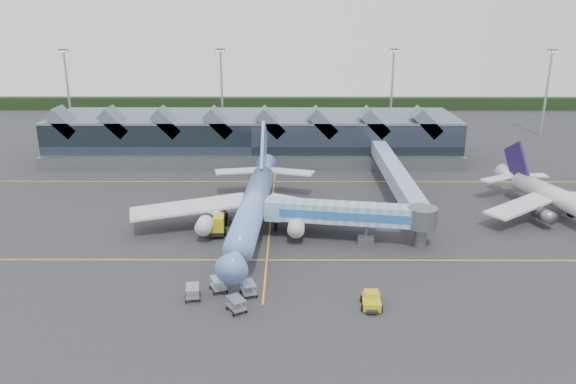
{
  "coord_description": "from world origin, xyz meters",
  "views": [
    {
      "loc": [
        3.16,
        -77.22,
        32.54
      ],
      "look_at": [
        2.81,
        6.29,
        5.0
      ],
      "focal_mm": 35.0,
      "sensor_mm": 36.0,
      "label": 1
    }
  ],
  "objects_px": {
    "pushback_tug": "(371,301)",
    "regional_jet": "(559,199)",
    "main_airliner": "(254,204)",
    "fuel_truck": "(216,214)",
    "jet_bridge": "(360,215)"
  },
  "relations": [
    {
      "from": "regional_jet",
      "to": "fuel_truck",
      "type": "relative_size",
      "value": 2.73
    },
    {
      "from": "main_airliner",
      "to": "pushback_tug",
      "type": "distance_m",
      "value": 27.93
    },
    {
      "from": "regional_jet",
      "to": "jet_bridge",
      "type": "relative_size",
      "value": 1.25
    },
    {
      "from": "main_airliner",
      "to": "fuel_truck",
      "type": "bearing_deg",
      "value": 173.02
    },
    {
      "from": "main_airliner",
      "to": "pushback_tug",
      "type": "height_order",
      "value": "main_airliner"
    },
    {
      "from": "regional_jet",
      "to": "pushback_tug",
      "type": "distance_m",
      "value": 44.36
    },
    {
      "from": "regional_jet",
      "to": "main_airliner",
      "type": "bearing_deg",
      "value": 169.39
    },
    {
      "from": "jet_bridge",
      "to": "pushback_tug",
      "type": "distance_m",
      "value": 18.64
    },
    {
      "from": "pushback_tug",
      "to": "jet_bridge",
      "type": "bearing_deg",
      "value": 92.16
    },
    {
      "from": "pushback_tug",
      "to": "main_airliner",
      "type": "bearing_deg",
      "value": 126.58
    },
    {
      "from": "main_airliner",
      "to": "jet_bridge",
      "type": "distance_m",
      "value": 16.32
    },
    {
      "from": "main_airliner",
      "to": "regional_jet",
      "type": "bearing_deg",
      "value": 8.82
    },
    {
      "from": "main_airliner",
      "to": "fuel_truck",
      "type": "height_order",
      "value": "main_airliner"
    },
    {
      "from": "pushback_tug",
      "to": "regional_jet",
      "type": "bearing_deg",
      "value": 44.26
    },
    {
      "from": "jet_bridge",
      "to": "fuel_truck",
      "type": "xyz_separation_m",
      "value": [
        -21.46,
        6.19,
        -2.19
      ]
    }
  ]
}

